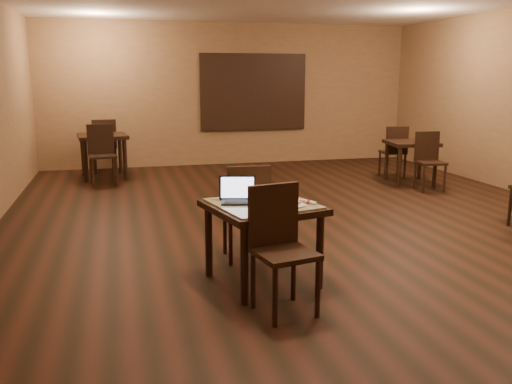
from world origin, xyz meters
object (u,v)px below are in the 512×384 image
object	(u,v)px
tiled_table	(263,214)
pizza_pan	(268,196)
other_table_b_chair_near	(102,151)
other_table_b_chair_far	(104,143)
laptop	(239,195)
chair_main_near	(280,241)
other_table_a	(411,149)
chair_main_far	(247,207)
other_table_a_chair_near	(429,157)
other_table_a_chair_far	(395,149)
other_table_b	(103,142)

from	to	relation	value
tiled_table	pizza_pan	world-z (taller)	pizza_pan
other_table_b_chair_near	other_table_b_chair_far	distance (m)	1.24
laptop	other_table_b_chair_near	xyz separation A→B (m)	(-1.35, 5.16, -0.22)
chair_main_near	other_table_a	world-z (taller)	chair_main_near
chair_main_far	other_table_b_chair_far	bearing A→B (deg)	-73.26
other_table_a_chair_near	other_table_a_chair_far	size ratio (longest dim) A/B	1.00
laptop	other_table_b_chair_near	bearing A→B (deg)	118.70
other_table_a_chair_near	chair_main_far	bearing A→B (deg)	-136.16
chair_main_far	other_table_a_chair_far	distance (m)	5.48
chair_main_near	laptop	bearing A→B (deg)	92.28
other_table_b_chair_far	other_table_a_chair_near	bearing A→B (deg)	143.38
laptop	other_table_b_chair_near	distance (m)	5.34
chair_main_near	other_table_b_chair_far	distance (m)	7.27
chair_main_near	laptop	size ratio (longest dim) A/B	2.73
other_table_b	other_table_b_chair_far	size ratio (longest dim) A/B	0.91
chair_main_far	other_table_b_chair_near	xyz separation A→B (m)	(-1.55, 4.66, 0.02)
chair_main_near	other_table_a	size ratio (longest dim) A/B	1.15
other_table_a_chair_near	other_table_b_chair_near	bearing A→B (deg)	168.56
other_table_b	other_table_b_chair_near	bearing A→B (deg)	-97.60
other_table_a_chair_near	other_table_b_chair_far	bearing A→B (deg)	157.58
other_table_b	other_table_a_chair_near	bearing A→B (deg)	-31.36
tiled_table	pizza_pan	size ratio (longest dim) A/B	3.17
other_table_a	other_table_b_chair_near	bearing A→B (deg)	174.14
tiled_table	other_table_b_chair_near	bearing A→B (deg)	92.73
chair_main_far	other_table_b	size ratio (longest dim) A/B	1.05
other_table_a	other_table_a_chair_near	size ratio (longest dim) A/B	0.93
laptop	other_table_a	world-z (taller)	laptop
chair_main_near	other_table_a_chair_near	bearing A→B (deg)	34.40
other_table_a_chair_far	tiled_table	bearing A→B (deg)	57.77
laptop	other_table_b_chair_near	size ratio (longest dim) A/B	0.36
chair_main_far	pizza_pan	size ratio (longest dim) A/B	2.92
other_table_b	other_table_b_chair_near	distance (m)	0.62
other_table_a_chair_far	other_table_b	bearing A→B (deg)	-6.41
other_table_a_chair_near	other_table_a	bearing A→B (deg)	98.74
other_table_a	other_table_b_chair_far	size ratio (longest dim) A/B	0.85
other_table_a_chair_far	other_table_a_chair_near	bearing A→B (deg)	98.74
tiled_table	other_table_b	bearing A→B (deg)	90.99
pizza_pan	other_table_b	distance (m)	5.88
other_table_a_chair_far	chair_main_far	bearing A→B (deg)	53.65
other_table_a_chair_near	other_table_b_chair_far	world-z (taller)	other_table_b_chair_far
other_table_b_chair_near	other_table_a_chair_near	bearing A→B (deg)	-25.64
other_table_b	laptop	bearing A→B (deg)	-83.56
other_table_a_chair_near	other_table_b	distance (m)	5.90
chair_main_far	other_table_b	xyz separation A→B (m)	(-1.54, 5.27, 0.10)
other_table_b	other_table_b_chair_far	world-z (taller)	other_table_b_chair_far
chair_main_near	chair_main_far	bearing A→B (deg)	77.33
tiled_table	chair_main_far	bearing A→B (deg)	76.66
laptop	other_table_b	size ratio (longest dim) A/B	0.39
tiled_table	other_table_b_chair_near	size ratio (longest dim) A/B	1.05
tiled_table	other_table_a	size ratio (longest dim) A/B	1.23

